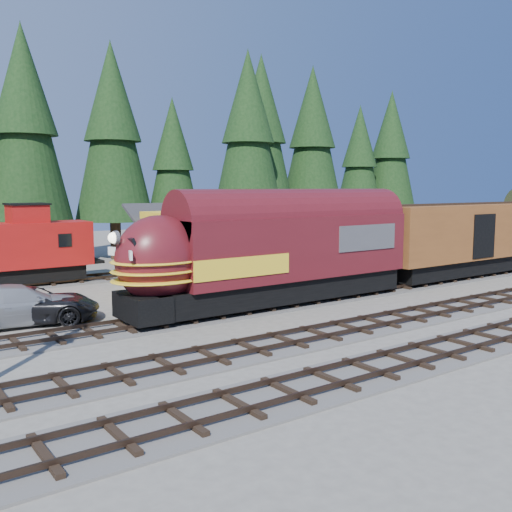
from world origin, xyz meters
TOP-DOWN VIEW (x-y plane):
  - ground at (0.00, 0.00)m, footprint 120.00×120.00m
  - track_siding at (10.00, 4.00)m, footprint 68.00×3.20m
  - track_main_south at (10.00, -2.00)m, footprint 68.00×3.20m
  - track_spur at (-10.00, 18.00)m, footprint 32.00×3.20m
  - depot at (-0.00, 10.50)m, footprint 12.80×7.00m
  - conifer_backdrop at (6.40, 26.10)m, footprint 79.23×22.63m
  - locomotive at (-2.61, 4.00)m, footprint 17.29×3.44m
  - boxcar at (14.33, 4.00)m, footprint 15.13×3.24m
  - caboose at (-11.79, 18.00)m, footprint 9.33×2.70m
  - pickup_truck_a at (-13.50, 7.63)m, footprint 6.74×4.77m
  - pickup_truck_b at (-14.08, 7.54)m, footprint 6.59×2.96m

SIDE VIEW (x-z plane):
  - ground at x=0.00m, z-range 0.00..0.00m
  - track_siding at x=10.00m, z-range -0.11..0.22m
  - track_main_south at x=10.00m, z-range -0.11..0.22m
  - track_spur at x=-10.00m, z-range -0.11..0.22m
  - pickup_truck_a at x=-13.50m, z-range 0.00..1.71m
  - pickup_truck_b at x=-14.08m, z-range 0.00..1.88m
  - caboose at x=-11.79m, z-range 0.00..4.85m
  - locomotive at x=-2.61m, z-range 0.37..5.07m
  - boxcar at x=14.33m, z-range 0.45..5.21m
  - depot at x=0.00m, z-range 0.31..5.61m
  - conifer_backdrop at x=6.40m, z-range 1.74..19.04m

